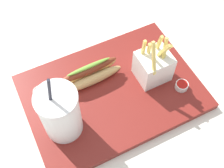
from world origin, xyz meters
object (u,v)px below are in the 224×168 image
at_px(soda_cup, 60,113).
at_px(ketchup_cup_1, 182,85).
at_px(ketchup_cup_2, 40,92).
at_px(hot_dog_1, 90,74).
at_px(fries_basket, 153,66).

bearing_deg(soda_cup, ketchup_cup_1, 174.33).
distance_m(ketchup_cup_1, ketchup_cup_2, 0.37).
distance_m(hot_dog_1, ketchup_cup_2, 0.14).
xyz_separation_m(soda_cup, hot_dog_1, (-0.11, -0.10, -0.05)).
height_order(soda_cup, hot_dog_1, soda_cup).
bearing_deg(fries_basket, ketchup_cup_2, -14.79).
distance_m(soda_cup, fries_basket, 0.27).
bearing_deg(ketchup_cup_2, soda_cup, 101.21).
xyz_separation_m(soda_cup, fries_basket, (-0.27, -0.04, -0.03)).
relative_size(soda_cup, ketchup_cup_1, 6.23).
distance_m(soda_cup, hot_dog_1, 0.16).
height_order(fries_basket, ketchup_cup_2, fries_basket).
distance_m(fries_basket, ketchup_cup_2, 0.30).
bearing_deg(soda_cup, ketchup_cup_2, -78.79).
height_order(hot_dog_1, ketchup_cup_1, hot_dog_1).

